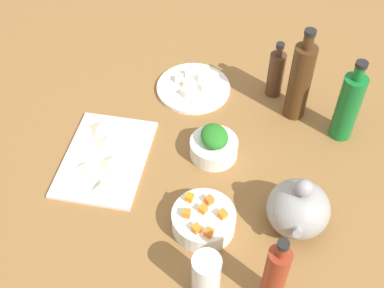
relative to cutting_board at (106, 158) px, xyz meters
The scene contains 30 objects.
tabletop 23.46cm from the cutting_board, 104.97° to the left, with size 190.00×190.00×3.00cm, color brown.
cutting_board is the anchor object (origin of this frame).
plate_tofu 36.83cm from the cutting_board, 152.01° to the left, with size 22.58×22.58×1.20cm, color white.
bowl_greens 29.35cm from the cutting_board, 105.96° to the left, with size 12.95×12.95×5.05cm, color white.
bowl_carrots 33.60cm from the cutting_board, 63.39° to the left, with size 15.33×15.33×5.07cm, color white.
teapot 52.68cm from the cutting_board, 79.22° to the left, with size 16.65×14.88×16.66cm.
bottle_0 56.75cm from the cutting_board, 58.25° to the left, with size 4.87×4.87×22.47cm.
bottle_1 66.64cm from the cutting_board, 110.57° to the left, with size 6.31×6.31×25.60cm.
bottle_2 57.30cm from the cutting_board, 120.70° to the left, with size 6.19×6.19×29.21cm.
bottle_3 55.40cm from the cutting_board, 131.15° to the left, with size 4.74×4.74×18.47cm.
drinking_glass_0 45.92cm from the cutting_board, 47.54° to the left, with size 6.33×6.33×12.51cm, color white.
carrot_cube_0 33.06cm from the cutting_board, 69.56° to the left, with size 1.80×1.80×1.80cm, color orange.
carrot_cube_1 37.73cm from the cutting_board, 66.85° to the left, with size 1.80×1.80×1.80cm, color orange.
carrot_cube_2 35.64cm from the cutting_board, 55.94° to the left, with size 1.80×1.80×1.80cm, color orange.
carrot_cube_3 33.32cm from the cutting_board, 64.35° to the left, with size 1.80×1.80×1.80cm, color orange.
carrot_cube_4 38.32cm from the cutting_board, 57.86° to the left, with size 1.80×1.80×1.80cm, color orange.
carrot_cube_5 28.74cm from the cutting_board, 65.63° to the left, with size 1.80×1.80×1.80cm, color orange.
carrot_cube_6 31.18cm from the cutting_board, 58.18° to the left, with size 1.80×1.80×1.80cm, color orange.
chopped_greens_mound 30.03cm from the cutting_board, 105.96° to the left, with size 8.84×7.17×4.25cm, color #257521.
tofu_cube_0 35.67cm from the cutting_board, 153.93° to the left, with size 2.20×2.20×2.20cm, color white.
tofu_cube_1 36.22cm from the cutting_board, 159.85° to the left, with size 2.20×2.20×2.20cm, color #F5F5CD.
tofu_cube_2 40.74cm from the cutting_board, 151.86° to the left, with size 2.20×2.20×2.20cm, color #FAEDCC.
tofu_cube_3 32.38cm from the cutting_board, 150.68° to the left, with size 2.20×2.20×2.20cm, color white.
tofu_cube_4 38.35cm from the cutting_board, 146.27° to the left, with size 2.20×2.20×2.20cm, color white.
tofu_cube_5 39.90cm from the cutting_board, 157.93° to the left, with size 2.20×2.20×2.20cm, color white.
dumpling_0 10.88cm from the cutting_board, 153.70° to the right, with size 5.83×5.15×2.29cm, color beige.
dumpling_1 3.31cm from the cutting_board, 49.05° to the left, with size 5.26×4.88×2.24cm, color beige.
dumpling_2 5.12cm from the cutting_board, 163.63° to the right, with size 5.37×5.34×2.29cm, color beige.
dumpling_3 6.38cm from the cutting_board, 37.71° to the right, with size 4.21×3.67×2.32cm, color beige.
dumpling_4 11.09cm from the cutting_board, 14.28° to the left, with size 4.95×4.27×2.59cm, color beige.
Camera 1 is at (84.74, 18.36, 105.76)cm, focal length 46.22 mm.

